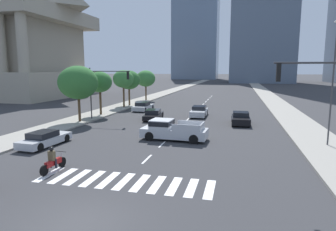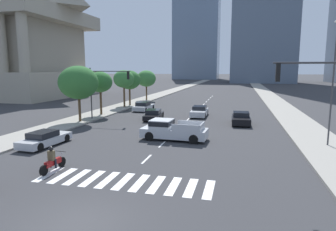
% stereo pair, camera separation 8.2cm
% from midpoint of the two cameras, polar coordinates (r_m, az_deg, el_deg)
% --- Properties ---
extents(ground_plane, '(800.00, 800.00, 0.00)m').
position_cam_midpoint_polar(ground_plane, '(12.41, -16.69, -19.51)').
color(ground_plane, '#333335').
extents(sidewalk_east, '(4.00, 260.00, 0.15)m').
position_cam_midpoint_polar(sidewalk_east, '(40.28, 22.71, -0.02)').
color(sidewalk_east, gray).
rests_on(sidewalk_east, ground).
extents(sidewalk_west, '(4.00, 260.00, 0.15)m').
position_cam_midpoint_polar(sidewalk_west, '(43.61, -10.77, 1.15)').
color(sidewalk_west, gray).
rests_on(sidewalk_west, ground).
extents(crosswalk_near, '(9.45, 2.43, 0.01)m').
position_cam_midpoint_polar(crosswalk_near, '(16.02, -8.50, -12.52)').
color(crosswalk_near, silver).
rests_on(crosswalk_near, ground).
extents(lane_divider_center, '(0.14, 50.00, 0.01)m').
position_cam_midpoint_polar(lane_divider_center, '(42.58, 5.77, 0.98)').
color(lane_divider_center, silver).
rests_on(lane_divider_center, ground).
extents(motorcycle_lead, '(0.70, 2.19, 1.49)m').
position_cam_midpoint_polar(motorcycle_lead, '(18.39, -21.38, -8.30)').
color(motorcycle_lead, black).
rests_on(motorcycle_lead, ground).
extents(pickup_truck, '(5.59, 2.35, 1.67)m').
position_cam_midpoint_polar(pickup_truck, '(24.67, 0.69, -2.84)').
color(pickup_truck, '#B7BABF').
rests_on(pickup_truck, ground).
extents(sedan_black_0, '(2.02, 4.26, 1.31)m').
position_cam_midpoint_polar(sedan_black_0, '(32.58, 14.06, -0.60)').
color(sedan_black_0, black).
rests_on(sedan_black_0, ground).
extents(sedan_silver_1, '(2.02, 4.60, 1.17)m').
position_cam_midpoint_polar(sedan_silver_1, '(24.59, -22.75, -4.21)').
color(sedan_silver_1, '#B7BABF').
rests_on(sedan_silver_1, ground).
extents(sedan_black_2, '(2.22, 4.63, 1.23)m').
position_cam_midpoint_polar(sedan_black_2, '(34.61, -2.74, 0.13)').
color(sedan_black_2, black).
rests_on(sedan_black_2, ground).
extents(sedan_silver_3, '(2.02, 4.67, 1.26)m').
position_cam_midpoint_polar(sedan_silver_3, '(42.41, -4.71, 1.75)').
color(sedan_silver_3, '#B7BABF').
rests_on(sedan_silver_3, ground).
extents(sedan_silver_4, '(1.91, 4.63, 1.29)m').
position_cam_midpoint_polar(sedan_silver_4, '(37.20, 6.19, 0.76)').
color(sedan_silver_4, '#B7BABF').
rests_on(sedan_silver_4, ground).
extents(traffic_signal_near, '(4.27, 0.28, 6.40)m').
position_cam_midpoint_polar(traffic_signal_near, '(15.85, 28.87, 2.94)').
color(traffic_signal_near, '#333335').
rests_on(traffic_signal_near, sidewalk_east).
extents(traffic_signal_far, '(5.20, 0.28, 5.91)m').
position_cam_midpoint_polar(traffic_signal_far, '(34.48, -12.03, 6.05)').
color(traffic_signal_far, '#333335').
rests_on(traffic_signal_far, sidewalk_west).
extents(street_lamp_east, '(0.50, 0.24, 9.19)m').
position_cam_midpoint_polar(street_lamp_east, '(24.98, 29.56, 6.69)').
color(street_lamp_east, '#3F3F42').
rests_on(street_lamp_east, sidewalk_east).
extents(street_tree_nearest, '(4.30, 4.30, 6.12)m').
position_cam_midpoint_polar(street_tree_nearest, '(33.76, -16.95, 6.14)').
color(street_tree_nearest, '#4C3823').
rests_on(street_tree_nearest, sidewalk_west).
extents(street_tree_second, '(3.06, 3.06, 5.44)m').
position_cam_midpoint_polar(street_tree_second, '(38.34, -12.98, 6.33)').
color(street_tree_second, '#4C3823').
rests_on(street_tree_second, sidewalk_west).
extents(street_tree_third, '(3.17, 3.17, 5.63)m').
position_cam_midpoint_polar(street_tree_third, '(45.54, -8.53, 7.01)').
color(street_tree_third, '#4C3823').
rests_on(street_tree_third, sidewalk_west).
extents(street_tree_fourth, '(3.55, 3.55, 5.57)m').
position_cam_midpoint_polar(street_tree_fourth, '(47.74, -7.45, 6.86)').
color(street_tree_fourth, '#4C3823').
rests_on(street_tree_fourth, sidewalk_west).
extents(street_tree_fifth, '(3.62, 3.62, 5.57)m').
position_cam_midpoint_polar(street_tree_fifth, '(56.07, -4.19, 7.17)').
color(street_tree_fifth, '#4C3823').
rests_on(street_tree_fifth, sidewalk_west).
extents(war_memorial, '(26.79, 26.79, 35.24)m').
position_cam_midpoint_polar(war_memorial, '(74.55, -27.60, 17.38)').
color(war_memorial, '#A89E89').
rests_on(war_memorial, ground).
extents(office_tower_left_skyline, '(27.10, 21.68, 84.38)m').
position_cam_midpoint_polar(office_tower_left_skyline, '(191.42, 5.70, 18.35)').
color(office_tower_left_skyline, slate).
rests_on(office_tower_left_skyline, ground).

